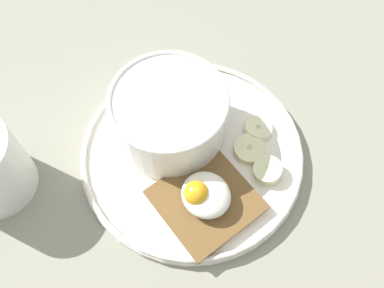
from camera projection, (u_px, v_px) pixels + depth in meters
ground_plane at (192, 160)px, 49.94cm from camera, size 120.00×120.00×2.00cm
plate at (192, 153)px, 48.35cm from camera, size 25.07×25.07×1.60cm
oatmeal_bowl at (168, 117)px, 46.30cm from camera, size 12.72×12.72×6.96cm
toast_slice at (206, 201)px, 44.83cm from camera, size 10.19×10.19×1.09cm
poached_egg at (204, 195)px, 43.20cm from camera, size 5.26×4.90×3.30cm
banana_slice_front at (249, 149)px, 47.76cm from camera, size 4.26×4.22×1.14cm
banana_slice_left at (258, 129)px, 48.95cm from camera, size 3.36×3.46×1.41cm
banana_slice_back at (268, 170)px, 46.33cm from camera, size 4.24×4.31×1.66cm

